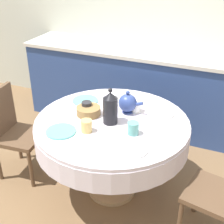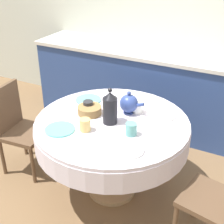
% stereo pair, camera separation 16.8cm
% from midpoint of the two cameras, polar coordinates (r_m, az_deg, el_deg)
% --- Properties ---
extents(ground_plane, '(12.00, 12.00, 0.00)m').
position_cam_midpoint_polar(ground_plane, '(3.03, -1.64, -14.05)').
color(ground_plane, brown).
extents(wall_back, '(7.00, 0.05, 2.60)m').
position_cam_midpoint_polar(wall_back, '(3.86, 8.76, 17.09)').
color(wall_back, beige).
rests_on(wall_back, ground_plane).
extents(kitchen_counter, '(3.24, 0.64, 0.96)m').
position_cam_midpoint_polar(kitchen_counter, '(3.80, 6.52, 4.04)').
color(kitchen_counter, '#2D4784').
rests_on(kitchen_counter, ground_plane).
extents(dining_table, '(1.29, 1.29, 0.75)m').
position_cam_midpoint_polar(dining_table, '(2.64, -1.83, -3.93)').
color(dining_table, tan).
rests_on(dining_table, ground_plane).
extents(chair_right, '(0.44, 0.44, 0.89)m').
position_cam_midpoint_polar(chair_right, '(3.14, -19.08, -2.96)').
color(chair_right, brown).
rests_on(chair_right, ground_plane).
extents(plate_near_left, '(0.23, 0.23, 0.01)m').
position_cam_midpoint_polar(plate_near_left, '(2.46, -11.26, -3.53)').
color(plate_near_left, '#60BCB7').
rests_on(plate_near_left, dining_table).
extents(cup_near_left, '(0.09, 0.09, 0.10)m').
position_cam_midpoint_polar(cup_near_left, '(2.42, -6.68, -2.58)').
color(cup_near_left, '#DBB766').
rests_on(cup_near_left, dining_table).
extents(plate_near_right, '(0.23, 0.23, 0.01)m').
position_cam_midpoint_polar(plate_near_right, '(2.23, 1.54, -6.77)').
color(plate_near_right, white).
rests_on(plate_near_right, dining_table).
extents(cup_near_right, '(0.09, 0.09, 0.10)m').
position_cam_midpoint_polar(cup_near_right, '(2.38, 1.87, -3.03)').
color(cup_near_right, '#5BA39E').
rests_on(cup_near_right, dining_table).
extents(plate_far_left, '(0.23, 0.23, 0.01)m').
position_cam_midpoint_polar(plate_far_left, '(2.91, -6.56, 2.08)').
color(plate_far_left, '#60BCB7').
rests_on(plate_far_left, dining_table).
extents(cup_far_left, '(0.09, 0.09, 0.10)m').
position_cam_midpoint_polar(cup_far_left, '(2.69, -6.42, 0.85)').
color(cup_far_left, '#28282D').
rests_on(cup_far_left, dining_table).
extents(plate_far_right, '(0.23, 0.23, 0.01)m').
position_cam_midpoint_polar(plate_far_right, '(2.69, 7.15, -0.21)').
color(plate_far_right, white).
rests_on(plate_far_right, dining_table).
extents(cup_far_right, '(0.09, 0.09, 0.10)m').
position_cam_midpoint_polar(cup_far_right, '(2.69, 2.65, 0.98)').
color(cup_far_right, white).
rests_on(cup_far_right, dining_table).
extents(coffee_carafe, '(0.12, 0.12, 0.31)m').
position_cam_midpoint_polar(coffee_carafe, '(2.49, -2.32, 0.71)').
color(coffee_carafe, black).
rests_on(coffee_carafe, dining_table).
extents(teapot, '(0.22, 0.16, 0.20)m').
position_cam_midpoint_polar(teapot, '(2.66, 1.09, 1.63)').
color(teapot, '#33478E').
rests_on(teapot, dining_table).
extents(bread_basket, '(0.21, 0.21, 0.07)m').
position_cam_midpoint_polar(bread_basket, '(2.66, -6.12, 0.17)').
color(bread_basket, olive).
rests_on(bread_basket, dining_table).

